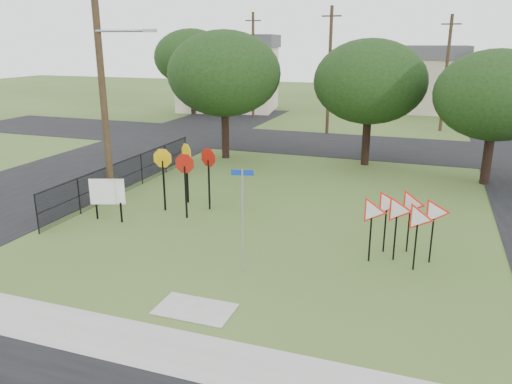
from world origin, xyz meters
TOP-DOWN VIEW (x-y plane):
  - ground at (0.00, 0.00)m, footprint 140.00×140.00m
  - sidewalk at (0.00, -4.20)m, footprint 30.00×1.60m
  - planting_strip at (0.00, -5.40)m, footprint 30.00×0.80m
  - street_left at (-12.00, 10.00)m, footprint 8.00×50.00m
  - street_far at (0.00, 20.00)m, footprint 60.00×8.00m
  - curb_pad at (0.00, -2.40)m, footprint 2.00×1.20m
  - street_name_sign at (0.36, 0.15)m, footprint 0.64×0.16m
  - stop_sign_cluster at (-3.80, 4.69)m, footprint 2.43×2.06m
  - yield_sign_cluster at (4.73, 2.56)m, footprint 2.73×1.67m
  - info_board at (-6.05, 2.52)m, footprint 1.27×0.48m
  - utility_pole_main at (-7.24, 4.50)m, footprint 3.55×0.33m
  - far_pole_a at (-2.00, 24.00)m, footprint 1.40×0.24m
  - far_pole_b at (6.00, 28.00)m, footprint 1.40×0.24m
  - far_pole_c at (-10.00, 30.00)m, footprint 1.40×0.24m
  - fence_run at (-7.60, 6.25)m, footprint 0.05×11.55m
  - house_left at (-14.00, 34.00)m, footprint 10.58×8.88m
  - house_mid at (4.00, 40.00)m, footprint 8.40×8.40m
  - tree_near_left at (-6.00, 14.00)m, footprint 6.40×6.40m
  - tree_near_mid at (2.00, 15.00)m, footprint 6.00×6.00m
  - tree_near_right at (8.00, 13.00)m, footprint 5.60×5.60m
  - tree_far_left at (-16.00, 30.00)m, footprint 6.80×6.80m

SIDE VIEW (x-z plane):
  - ground at x=0.00m, z-range 0.00..0.00m
  - planting_strip at x=0.00m, z-range 0.00..0.02m
  - sidewalk at x=0.00m, z-range 0.00..0.02m
  - street_left at x=-12.00m, z-range 0.00..0.02m
  - street_far at x=0.00m, z-range 0.00..0.02m
  - curb_pad at x=0.00m, z-range 0.00..0.02m
  - fence_run at x=-7.60m, z-range 0.03..1.53m
  - info_board at x=-6.05m, z-range 0.27..1.93m
  - yield_sign_cluster at x=4.73m, z-range 0.51..2.64m
  - street_name_sign at x=0.36m, z-range 0.22..3.36m
  - stop_sign_cluster at x=-3.80m, z-range 0.61..3.19m
  - house_mid at x=4.00m, z-range 0.05..6.25m
  - house_left at x=-14.00m, z-range 0.05..7.25m
  - tree_near_right at x=8.00m, z-range 1.06..7.39m
  - far_pole_b at x=6.00m, z-range 0.10..8.60m
  - tree_near_mid at x=2.00m, z-range 1.14..7.94m
  - far_pole_a at x=-2.00m, z-range 0.10..9.10m
  - far_pole_c at x=-10.00m, z-range 0.10..9.10m
  - tree_near_left at x=-6.00m, z-range 1.22..8.49m
  - tree_far_left at x=-16.00m, z-range 1.31..9.04m
  - utility_pole_main at x=-7.24m, z-range 0.21..10.21m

